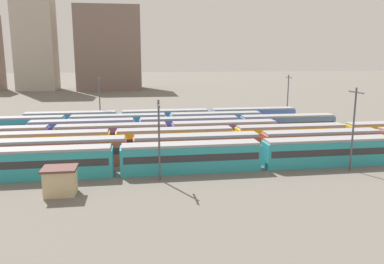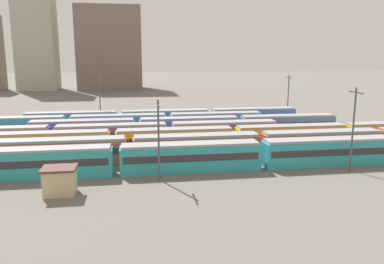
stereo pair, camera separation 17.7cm
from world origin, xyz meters
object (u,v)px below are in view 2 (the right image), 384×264
(train_track_5, at_px, (119,124))
(catenary_pole_1, at_px, (288,96))
(catenary_pole_0, at_px, (159,136))
(catenary_pole_2, at_px, (353,126))
(train_track_6, at_px, (165,119))
(catenary_pole_3, at_px, (100,99))
(train_track_4, at_px, (189,127))
(signal_hut, at_px, (60,181))
(train_track_0, at_px, (191,157))
(train_track_3, at_px, (112,135))
(train_track_2, at_px, (291,136))
(train_track_1, at_px, (378,141))

(train_track_5, distance_m, catenary_pole_1, 38.40)
(train_track_5, height_order, catenary_pole_0, catenary_pole_0)
(train_track_5, bearing_deg, catenary_pole_2, -43.34)
(train_track_6, height_order, catenary_pole_2, catenary_pole_2)
(train_track_6, bearing_deg, catenary_pole_0, -96.02)
(train_track_6, relative_size, catenary_pole_3, 5.18)
(train_track_4, height_order, catenary_pole_3, catenary_pole_3)
(train_track_5, xyz_separation_m, signal_hut, (-5.14, -32.38, -0.35))
(train_track_0, bearing_deg, train_track_5, 111.07)
(train_track_5, height_order, catenary_pole_3, catenary_pole_3)
(train_track_0, height_order, catenary_pole_3, catenary_pole_3)
(catenary_pole_1, bearing_deg, train_track_0, -128.40)
(train_track_3, bearing_deg, train_track_2, -10.26)
(train_track_1, height_order, train_track_3, same)
(train_track_3, bearing_deg, train_track_1, -14.32)
(train_track_1, bearing_deg, catenary_pole_0, -166.40)
(train_track_0, bearing_deg, train_track_1, 9.84)
(catenary_pole_1, height_order, catenary_pole_3, catenary_pole_3)
(train_track_1, distance_m, train_track_2, 13.10)
(catenary_pole_2, relative_size, catenary_pole_3, 1.00)
(catenary_pole_0, bearing_deg, signal_hut, -163.13)
(catenary_pole_0, height_order, catenary_pole_3, catenary_pole_3)
(train_track_6, height_order, catenary_pole_1, catenary_pole_1)
(signal_hut, bearing_deg, train_track_3, 78.71)
(signal_hut, bearing_deg, catenary_pole_3, 88.39)
(train_track_3, bearing_deg, catenary_pole_2, -30.51)
(train_track_0, bearing_deg, signal_hut, -157.16)
(train_track_3, relative_size, train_track_5, 1.00)
(train_track_5, height_order, train_track_6, same)
(train_track_1, xyz_separation_m, train_track_5, (-39.99, 20.80, -0.00))
(train_track_0, relative_size, catenary_pole_3, 5.18)
(train_track_1, bearing_deg, train_track_5, 152.52)
(train_track_0, height_order, train_track_4, same)
(train_track_6, relative_size, signal_hut, 15.50)
(train_track_2, xyz_separation_m, catenary_pole_0, (-22.24, -13.49, 3.50))
(train_track_2, bearing_deg, train_track_6, 131.84)
(catenary_pole_2, bearing_deg, train_track_4, 126.87)
(train_track_0, xyz_separation_m, train_track_3, (-10.77, 15.60, 0.00))
(train_track_3, bearing_deg, train_track_5, 85.85)
(train_track_3, relative_size, signal_hut, 15.50)
(train_track_5, bearing_deg, catenary_pole_0, -78.84)
(catenary_pole_0, xyz_separation_m, catenary_pole_2, (24.86, 0.21, 0.55))
(catenary_pole_0, bearing_deg, train_track_5, 101.16)
(catenary_pole_0, bearing_deg, catenary_pole_3, 104.72)
(catenary_pole_3, bearing_deg, catenary_pole_2, -46.83)
(train_track_5, xyz_separation_m, catenary_pole_0, (5.74, -29.09, 3.50))
(catenary_pole_2, height_order, signal_hut, catenary_pole_2)
(train_track_4, bearing_deg, catenary_pole_2, -53.13)
(train_track_3, distance_m, train_track_4, 14.55)
(train_track_0, distance_m, train_track_6, 31.21)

